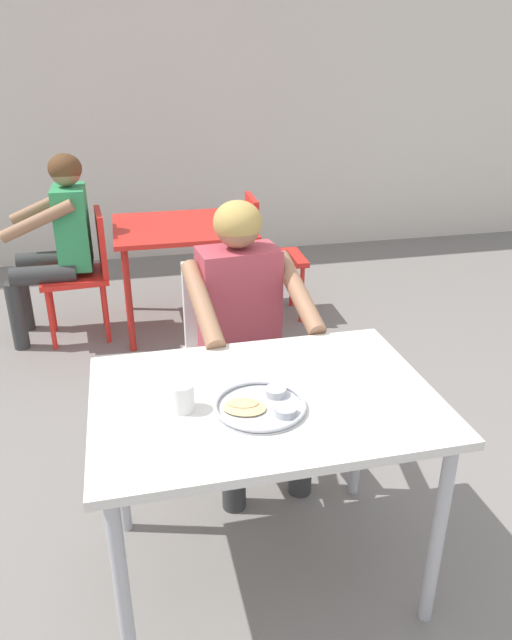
{
  "coord_description": "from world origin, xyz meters",
  "views": [
    {
      "loc": [
        -0.48,
        -1.57,
        1.74
      ],
      "look_at": [
        -0.06,
        0.24,
        0.91
      ],
      "focal_mm": 32.83,
      "sensor_mm": 36.0,
      "label": 1
    }
  ],
  "objects_px": {
    "drinking_cup": "(182,396)",
    "diner_foreground": "(245,318)",
    "table_foreground": "(264,417)",
    "patron_background": "(58,232)",
    "chair_red_left": "(86,267)",
    "chair_foreground": "(232,341)",
    "thali_tray": "(261,405)",
    "table_background_red": "(182,237)",
    "chair_red_right": "(266,249)"
  },
  "relations": [
    {
      "from": "table_foreground",
      "to": "thali_tray",
      "type": "relative_size",
      "value": 3.83
    },
    {
      "from": "table_foreground",
      "to": "table_background_red",
      "type": "relative_size",
      "value": 1.21
    },
    {
      "from": "diner_foreground",
      "to": "chair_red_left",
      "type": "relative_size",
      "value": 1.42
    },
    {
      "from": "drinking_cup",
      "to": "chair_red_left",
      "type": "relative_size",
      "value": 0.1
    },
    {
      "from": "patron_background",
      "to": "chair_red_left",
      "type": "bearing_deg",
      "value": -19.07
    },
    {
      "from": "chair_foreground",
      "to": "chair_red_left",
      "type": "xyz_separation_m",
      "value": [
        -0.72,
        1.33,
        -0.02
      ]
    },
    {
      "from": "drinking_cup",
      "to": "chair_red_left",
      "type": "height_order",
      "value": "chair_red_left"
    },
    {
      "from": "drinking_cup",
      "to": "chair_red_left",
      "type": "distance_m",
      "value": 2.31
    },
    {
      "from": "table_foreground",
      "to": "patron_background",
      "type": "bearing_deg",
      "value": 109.3
    },
    {
      "from": "thali_tray",
      "to": "patron_background",
      "type": "relative_size",
      "value": 0.24
    },
    {
      "from": "thali_tray",
      "to": "table_background_red",
      "type": "bearing_deg",
      "value": 89.47
    },
    {
      "from": "thali_tray",
      "to": "diner_foreground",
      "type": "relative_size",
      "value": 0.24
    },
    {
      "from": "table_background_red",
      "to": "chair_red_right",
      "type": "distance_m",
      "value": 0.59
    },
    {
      "from": "table_foreground",
      "to": "chair_foreground",
      "type": "relative_size",
      "value": 1.24
    },
    {
      "from": "table_background_red",
      "to": "patron_background",
      "type": "height_order",
      "value": "patron_background"
    },
    {
      "from": "table_background_red",
      "to": "chair_red_left",
      "type": "relative_size",
      "value": 1.06
    },
    {
      "from": "chair_foreground",
      "to": "table_background_red",
      "type": "distance_m",
      "value": 1.38
    },
    {
      "from": "diner_foreground",
      "to": "chair_red_right",
      "type": "height_order",
      "value": "diner_foreground"
    },
    {
      "from": "drinking_cup",
      "to": "chair_red_left",
      "type": "bearing_deg",
      "value": 99.75
    },
    {
      "from": "chair_foreground",
      "to": "patron_background",
      "type": "height_order",
      "value": "patron_background"
    },
    {
      "from": "table_foreground",
      "to": "diner_foreground",
      "type": "bearing_deg",
      "value": 83.05
    },
    {
      "from": "chair_foreground",
      "to": "chair_red_left",
      "type": "distance_m",
      "value": 1.51
    },
    {
      "from": "patron_background",
      "to": "table_foreground",
      "type": "bearing_deg",
      "value": -70.7
    },
    {
      "from": "table_foreground",
      "to": "chair_red_right",
      "type": "distance_m",
      "value": 2.35
    },
    {
      "from": "thali_tray",
      "to": "chair_red_right",
      "type": "relative_size",
      "value": 0.32
    },
    {
      "from": "table_foreground",
      "to": "thali_tray",
      "type": "height_order",
      "value": "thali_tray"
    },
    {
      "from": "table_background_red",
      "to": "diner_foreground",
      "type": "bearing_deg",
      "value": -86.85
    },
    {
      "from": "chair_foreground",
      "to": "table_background_red",
      "type": "bearing_deg",
      "value": 93.0
    },
    {
      "from": "chair_red_left",
      "to": "chair_red_right",
      "type": "distance_m",
      "value": 1.23
    },
    {
      "from": "thali_tray",
      "to": "chair_red_right",
      "type": "xyz_separation_m",
      "value": [
        0.6,
        2.35,
        -0.26
      ]
    },
    {
      "from": "table_background_red",
      "to": "chair_foreground",
      "type": "bearing_deg",
      "value": -87.0
    },
    {
      "from": "chair_foreground",
      "to": "diner_foreground",
      "type": "xyz_separation_m",
      "value": [
        0.02,
        -0.23,
        0.22
      ]
    },
    {
      "from": "drinking_cup",
      "to": "diner_foreground",
      "type": "height_order",
      "value": "diner_foreground"
    },
    {
      "from": "drinking_cup",
      "to": "chair_red_right",
      "type": "relative_size",
      "value": 0.1
    },
    {
      "from": "table_background_red",
      "to": "chair_red_right",
      "type": "xyz_separation_m",
      "value": [
        0.58,
        -0.0,
        -0.13
      ]
    },
    {
      "from": "thali_tray",
      "to": "chair_red_left",
      "type": "xyz_separation_m",
      "value": [
        -0.62,
        2.3,
        -0.28
      ]
    },
    {
      "from": "chair_red_right",
      "to": "table_foreground",
      "type": "bearing_deg",
      "value": -104.17
    },
    {
      "from": "drinking_cup",
      "to": "diner_foreground",
      "type": "bearing_deg",
      "value": 63.62
    },
    {
      "from": "table_foreground",
      "to": "patron_background",
      "type": "distance_m",
      "value": 2.41
    },
    {
      "from": "drinking_cup",
      "to": "chair_foreground",
      "type": "height_order",
      "value": "chair_foreground"
    },
    {
      "from": "table_foreground",
      "to": "chair_red_left",
      "type": "xyz_separation_m",
      "value": [
        -0.65,
        2.23,
        -0.18
      ]
    },
    {
      "from": "diner_foreground",
      "to": "chair_red_right",
      "type": "bearing_deg",
      "value": 72.91
    },
    {
      "from": "thali_tray",
      "to": "chair_foreground",
      "type": "bearing_deg",
      "value": 84.51
    },
    {
      "from": "chair_red_left",
      "to": "chair_red_right",
      "type": "height_order",
      "value": "chair_red_right"
    },
    {
      "from": "chair_red_left",
      "to": "chair_red_right",
      "type": "xyz_separation_m",
      "value": [
        1.23,
        0.05,
        0.02
      ]
    },
    {
      "from": "drinking_cup",
      "to": "table_background_red",
      "type": "distance_m",
      "value": 2.32
    },
    {
      "from": "chair_foreground",
      "to": "patron_background",
      "type": "xyz_separation_m",
      "value": [
        -0.86,
        1.38,
        0.21
      ]
    },
    {
      "from": "diner_foreground",
      "to": "patron_background",
      "type": "relative_size",
      "value": 1.0
    },
    {
      "from": "table_background_red",
      "to": "patron_background",
      "type": "relative_size",
      "value": 0.75
    },
    {
      "from": "drinking_cup",
      "to": "chair_foreground",
      "type": "relative_size",
      "value": 0.1
    }
  ]
}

